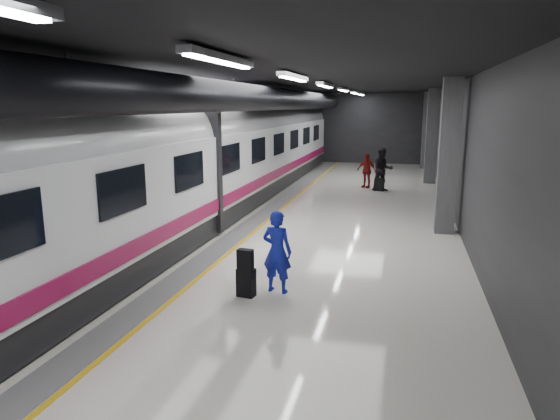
# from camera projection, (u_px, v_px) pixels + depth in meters

# --- Properties ---
(ground) EXTENTS (40.00, 40.00, 0.00)m
(ground) POSITION_uv_depth(u_px,v_px,m) (280.00, 239.00, 14.11)
(ground) COLOR silver
(ground) RESTS_ON ground
(platform_hall) EXTENTS (10.02, 40.02, 4.51)m
(platform_hall) POSITION_uv_depth(u_px,v_px,m) (278.00, 112.00, 14.35)
(platform_hall) COLOR black
(platform_hall) RESTS_ON ground
(train) EXTENTS (3.05, 38.00, 4.05)m
(train) POSITION_uv_depth(u_px,v_px,m) (171.00, 163.00, 14.45)
(train) COLOR black
(train) RESTS_ON ground
(traveler_main) EXTENTS (0.67, 0.49, 1.69)m
(traveler_main) POSITION_uv_depth(u_px,v_px,m) (277.00, 252.00, 9.99)
(traveler_main) COLOR #1B2CCE
(traveler_main) RESTS_ON ground
(suitcase_main) EXTENTS (0.38, 0.27, 0.57)m
(suitcase_main) POSITION_uv_depth(u_px,v_px,m) (246.00, 283.00, 9.86)
(suitcase_main) COLOR black
(suitcase_main) RESTS_ON ground
(shoulder_bag) EXTENTS (0.32, 0.20, 0.41)m
(shoulder_bag) POSITION_uv_depth(u_px,v_px,m) (245.00, 259.00, 9.72)
(shoulder_bag) COLOR black
(shoulder_bag) RESTS_ON suitcase_main
(traveler_far_a) EXTENTS (1.09, 0.95, 1.89)m
(traveler_far_a) POSITION_uv_depth(u_px,v_px,m) (383.00, 170.00, 21.92)
(traveler_far_a) COLOR black
(traveler_far_a) RESTS_ON ground
(traveler_far_b) EXTENTS (1.01, 0.75, 1.59)m
(traveler_far_b) POSITION_uv_depth(u_px,v_px,m) (366.00, 170.00, 22.87)
(traveler_far_b) COLOR maroon
(traveler_far_b) RESTS_ON ground
(suitcase_far) EXTENTS (0.44, 0.35, 0.57)m
(suitcase_far) POSITION_uv_depth(u_px,v_px,m) (379.00, 184.00, 22.08)
(suitcase_far) COLOR black
(suitcase_far) RESTS_ON ground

